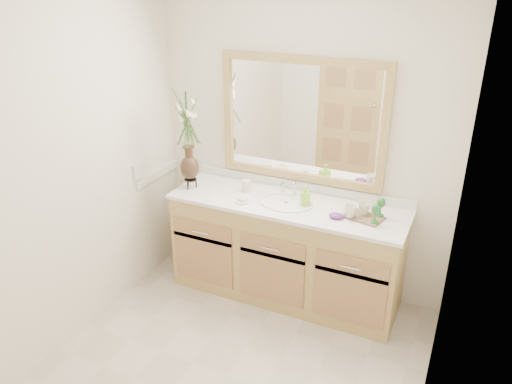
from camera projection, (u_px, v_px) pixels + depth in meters
The scene contains 21 objects.
floor at pixel (227, 374), 3.31m from camera, with size 2.60×2.60×0.00m, color beige.
wall_back at pixel (302, 146), 3.89m from camera, with size 2.40×0.02×2.40m, color white.
wall_front at pixel (45, 362), 1.74m from camera, with size 2.40×0.02×2.40m, color white.
wall_left at pixel (62, 178), 3.28m from camera, with size 0.02×2.60×2.40m, color white.
wall_right at pixel (446, 260), 2.36m from camera, with size 0.02×2.60×2.40m, color white.
vanity at pixel (286, 251), 3.98m from camera, with size 1.80×0.55×0.80m.
counter at pixel (287, 204), 3.82m from camera, with size 1.84×0.57×0.03m, color white.
sink at pixel (286, 210), 3.82m from camera, with size 0.38×0.34×0.23m.
mirror at pixel (302, 121), 3.79m from camera, with size 1.32×0.04×0.97m.
switch_plate at pixel (139, 171), 4.00m from camera, with size 0.02×0.12×0.12m, color white.
door at pixel (0, 376), 1.95m from camera, with size 0.80×0.03×2.00m, color tan.
flower_vase at pixel (187, 129), 3.87m from camera, with size 0.18×0.18×0.73m.
tumbler at pixel (247, 186), 3.98m from camera, with size 0.07×0.07×0.09m, color silver.
soap_dish at pixel (242, 201), 3.81m from camera, with size 0.11×0.11×0.04m.
soap_bottle at pixel (305, 196), 3.75m from camera, with size 0.06×0.07×0.14m, color #95EB37.
purple_dish at pixel (336, 216), 3.56m from camera, with size 0.11×0.08×0.04m, color #5F2775.
tray at pixel (363, 217), 3.57m from camera, with size 0.27×0.18×0.01m, color brown.
mug_left at pixel (350, 211), 3.54m from camera, with size 0.09×0.09×0.09m, color silver.
mug_right at pixel (364, 208), 3.58m from camera, with size 0.09×0.09×0.09m, color silver.
goblet_front at pixel (376, 210), 3.44m from camera, with size 0.06×0.06×0.14m.
goblet_back at pixel (381, 204), 3.54m from camera, with size 0.06×0.06×0.14m.
Camera 1 is at (1.24, -2.21, 2.45)m, focal length 35.00 mm.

